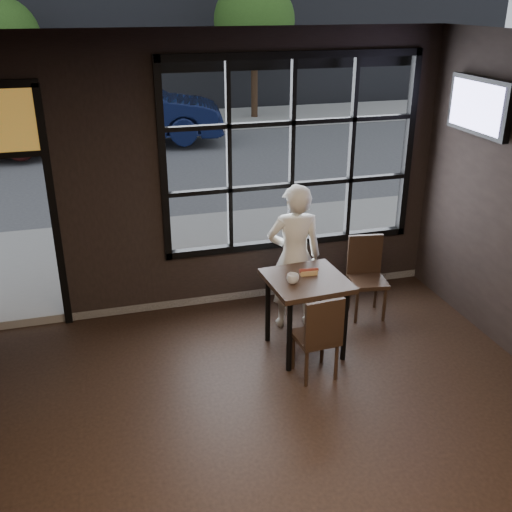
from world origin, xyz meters
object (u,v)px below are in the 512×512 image
object	(u,v)px
man	(294,257)
navy_car	(129,111)
cafe_table	(305,315)
chair_near	(315,334)

from	to	relation	value
man	navy_car	distance (m)	9.72
cafe_table	chair_near	world-z (taller)	chair_near
man	navy_car	xyz separation A→B (m)	(-0.99, 9.67, 0.02)
cafe_table	chair_near	xyz separation A→B (m)	(-0.06, -0.45, 0.03)
chair_near	man	xyz separation A→B (m)	(0.12, 1.01, 0.38)
navy_car	cafe_table	bearing A→B (deg)	-166.43
cafe_table	chair_near	distance (m)	0.46
cafe_table	navy_car	xyz separation A→B (m)	(-0.93, 10.22, 0.43)
cafe_table	navy_car	world-z (taller)	navy_car
man	navy_car	world-z (taller)	man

